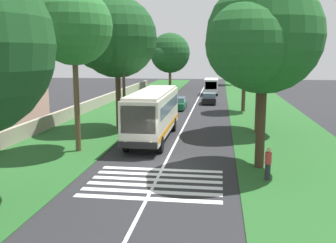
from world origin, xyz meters
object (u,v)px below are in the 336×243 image
(trailing_car_1, at_px, (209,99))
(roadside_tree_left_1, at_px, (74,29))
(trailing_minibus_0, at_px, (211,85))
(roadside_tree_left_2, at_px, (170,54))
(roadside_tree_right_2, at_px, (261,39))
(utility_pole, at_px, (124,87))
(trailing_car_0, at_px, (178,104))
(pedestrian, at_px, (268,163))
(coach_bus, at_px, (153,112))
(roadside_tree_right_0, at_px, (232,51))
(roadside_tree_right_1, at_px, (243,57))
(roadside_tree_right_3, at_px, (258,47))
(roadside_tree_left_3, at_px, (115,40))

(trailing_car_1, xyz_separation_m, roadside_tree_left_1, (-26.27, 8.02, 7.35))
(trailing_minibus_0, height_order, roadside_tree_left_2, roadside_tree_left_2)
(trailing_car_1, bearing_deg, roadside_tree_right_2, -173.04)
(trailing_minibus_0, bearing_deg, utility_pole, 168.35)
(trailing_car_0, xyz_separation_m, pedestrian, (-25.30, -7.41, 0.24))
(trailing_car_0, bearing_deg, roadside_tree_right_2, -163.09)
(roadside_tree_left_2, bearing_deg, coach_bus, -174.10)
(utility_pole, relative_size, pedestrian, 4.25)
(roadside_tree_right_0, xyz_separation_m, roadside_tree_right_1, (-38.75, -0.15, -0.86))
(roadside_tree_right_0, xyz_separation_m, roadside_tree_right_2, (-60.87, 0.20, 0.23))
(trailing_car_1, height_order, pedestrian, pedestrian)
(roadside_tree_right_3, distance_m, pedestrian, 13.99)
(trailing_minibus_0, xyz_separation_m, roadside_tree_left_2, (11.34, 8.25, 4.88))
(coach_bus, distance_m, roadside_tree_right_2, 10.90)
(trailing_minibus_0, height_order, roadside_tree_right_2, roadside_tree_right_2)
(roadside_tree_right_1, xyz_separation_m, roadside_tree_right_2, (-22.12, 0.35, 1.09))
(utility_pole, distance_m, pedestrian, 15.74)
(trailing_car_1, bearing_deg, roadside_tree_left_3, 157.76)
(trailing_minibus_0, bearing_deg, roadside_tree_right_2, -175.04)
(trailing_car_1, distance_m, utility_pole, 20.84)
(roadside_tree_left_1, distance_m, roadside_tree_right_1, 23.01)
(roadside_tree_right_3, bearing_deg, trailing_car_0, 31.52)
(trailing_minibus_0, xyz_separation_m, roadside_tree_right_2, (-40.58, -3.52, 5.69))
(trailing_car_0, distance_m, roadside_tree_right_3, 16.18)
(pedestrian, bearing_deg, roadside_tree_right_2, 10.19)
(utility_pole, bearing_deg, roadside_tree_left_3, 39.31)
(roadside_tree_left_1, bearing_deg, roadside_tree_left_2, 0.27)
(roadside_tree_right_2, bearing_deg, roadside_tree_right_1, -0.90)
(trailing_car_1, relative_size, pedestrian, 2.54)
(trailing_car_0, height_order, pedestrian, pedestrian)
(trailing_car_0, xyz_separation_m, trailing_minibus_0, (17.54, -3.48, 0.88))
(roadside_tree_right_1, relative_size, utility_pole, 1.18)
(roadside_tree_left_2, relative_size, pedestrian, 6.12)
(roadside_tree_right_1, distance_m, roadside_tree_right_2, 22.15)
(trailing_car_1, relative_size, roadside_tree_right_0, 0.45)
(roadside_tree_left_2, relative_size, roadside_tree_right_2, 0.98)
(trailing_car_1, height_order, trailing_minibus_0, trailing_minibus_0)
(trailing_car_1, relative_size, roadside_tree_left_2, 0.42)
(trailing_car_0, height_order, trailing_minibus_0, trailing_minibus_0)
(trailing_car_1, xyz_separation_m, trailing_minibus_0, (11.81, 0.01, 0.88))
(trailing_minibus_0, bearing_deg, coach_bus, 174.03)
(trailing_car_1, xyz_separation_m, utility_pole, (-19.56, 6.48, 3.11))
(trailing_car_1, xyz_separation_m, roadside_tree_right_2, (-28.77, -3.51, 6.57))
(roadside_tree_left_2, distance_m, roadside_tree_right_3, 43.43)
(roadside_tree_right_0, xyz_separation_m, utility_pole, (-51.66, 10.19, -3.24))
(coach_bus, bearing_deg, utility_pole, 47.50)
(roadside_tree_right_2, bearing_deg, trailing_car_0, 16.91)
(roadside_tree_left_3, xyz_separation_m, utility_pole, (-1.24, -1.01, -3.86))
(coach_bus, xyz_separation_m, roadside_tree_right_0, (54.32, -7.28, 4.86))
(trailing_car_1, xyz_separation_m, roadside_tree_right_3, (-18.43, -4.29, 6.31))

